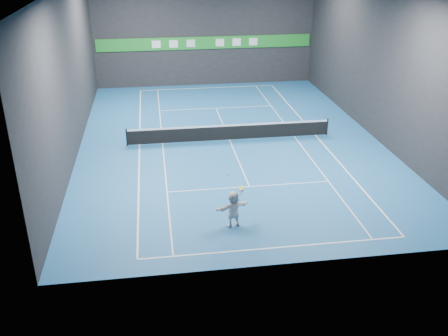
{
  "coord_description": "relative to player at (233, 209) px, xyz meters",
  "views": [
    {
      "loc": [
        -4.5,
        -28.23,
        11.3
      ],
      "look_at": [
        -1.41,
        -7.23,
        1.5
      ],
      "focal_mm": 40.0,
      "sensor_mm": 36.0,
      "label": 1
    }
  ],
  "objects": [
    {
      "name": "service_line_far",
      "position": [
        1.41,
        16.37,
        -0.82
      ],
      "size": [
        8.23,
        0.06,
        0.01
      ],
      "primitive_type": "cube",
      "color": "white",
      "rests_on": "ground"
    },
    {
      "name": "sideline_singles_right",
      "position": [
        5.52,
        9.97,
        -0.82
      ],
      "size": [
        0.06,
        23.78,
        0.01
      ],
      "primitive_type": "cube",
      "color": "white",
      "rests_on": "ground"
    },
    {
      "name": "wall_back",
      "position": [
        1.41,
        22.97,
        3.68
      ],
      "size": [
        18.0,
        0.1,
        9.0
      ],
      "primitive_type": "cube",
      "color": "black",
      "rests_on": "ground"
    },
    {
      "name": "sponsor_banner",
      "position": [
        1.41,
        22.9,
        2.68
      ],
      "size": [
        17.64,
        0.11,
        1.0
      ],
      "color": "#1E8C2A",
      "rests_on": "wall_back"
    },
    {
      "name": "wall_left",
      "position": [
        -7.59,
        9.97,
        3.68
      ],
      "size": [
        0.1,
        26.0,
        9.0
      ],
      "primitive_type": "cube",
      "color": "black",
      "rests_on": "ground"
    },
    {
      "name": "baseline_near",
      "position": [
        1.41,
        -1.92,
        -0.82
      ],
      "size": [
        10.98,
        0.08,
        0.01
      ],
      "primitive_type": "cube",
      "color": "white",
      "rests_on": "ground"
    },
    {
      "name": "ground",
      "position": [
        1.41,
        9.97,
        -0.82
      ],
      "size": [
        26.0,
        26.0,
        0.0
      ],
      "primitive_type": "plane",
      "color": "#1B5995",
      "rests_on": "ground"
    },
    {
      "name": "player",
      "position": [
        0.0,
        0.0,
        0.0
      ],
      "size": [
        1.6,
        0.94,
        1.65
      ],
      "primitive_type": "imported",
      "rotation": [
        0.0,
        0.0,
        3.46
      ],
      "color": "white",
      "rests_on": "ground"
    },
    {
      "name": "tennis_racket",
      "position": [
        0.32,
        0.05,
        0.89
      ],
      "size": [
        0.42,
        0.39,
        0.5
      ],
      "color": "red",
      "rests_on": "player"
    },
    {
      "name": "sideline_doubles_left",
      "position": [
        -4.08,
        9.97,
        -0.82
      ],
      "size": [
        0.08,
        23.78,
        0.01
      ],
      "primitive_type": "cube",
      "color": "white",
      "rests_on": "ground"
    },
    {
      "name": "wall_right",
      "position": [
        10.41,
        9.97,
        3.68
      ],
      "size": [
        0.1,
        26.0,
        9.0
      ],
      "primitive_type": "cube",
      "color": "black",
      "rests_on": "ground"
    },
    {
      "name": "center_service_line",
      "position": [
        1.41,
        9.97,
        -0.82
      ],
      "size": [
        0.06,
        12.8,
        0.01
      ],
      "primitive_type": "cube",
      "color": "white",
      "rests_on": "ground"
    },
    {
      "name": "tennis_ball",
      "position": [
        -0.25,
        -0.03,
        1.63
      ],
      "size": [
        0.07,
        0.07,
        0.07
      ],
      "primitive_type": "sphere",
      "color": "#B2D022",
      "rests_on": "player"
    },
    {
      "name": "wall_front",
      "position": [
        1.41,
        -3.03,
        3.68
      ],
      "size": [
        18.0,
        0.1,
        9.0
      ],
      "primitive_type": "cube",
      "color": "black",
      "rests_on": "ground"
    },
    {
      "name": "sideline_singles_left",
      "position": [
        -2.7,
        9.97,
        -0.82
      ],
      "size": [
        0.06,
        23.78,
        0.01
      ],
      "primitive_type": "cube",
      "color": "white",
      "rests_on": "ground"
    },
    {
      "name": "baseline_far",
      "position": [
        1.41,
        21.86,
        -0.82
      ],
      "size": [
        10.98,
        0.08,
        0.01
      ],
      "primitive_type": "cube",
      "color": "white",
      "rests_on": "ground"
    },
    {
      "name": "sideline_doubles_right",
      "position": [
        6.9,
        9.97,
        -0.82
      ],
      "size": [
        0.08,
        23.78,
        0.01
      ],
      "primitive_type": "cube",
      "color": "white",
      "rests_on": "ground"
    },
    {
      "name": "tennis_net",
      "position": [
        1.41,
        9.97,
        -0.28
      ],
      "size": [
        12.5,
        0.1,
        1.07
      ],
      "color": "black",
      "rests_on": "ground"
    },
    {
      "name": "service_line_near",
      "position": [
        1.41,
        3.57,
        -0.82
      ],
      "size": [
        8.23,
        0.06,
        0.01
      ],
      "primitive_type": "cube",
      "color": "white",
      "rests_on": "ground"
    }
  ]
}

